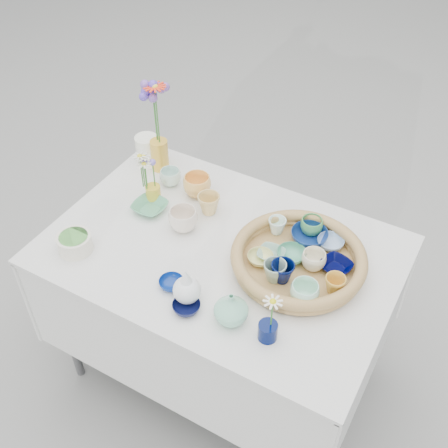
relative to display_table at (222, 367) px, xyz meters
The scene contains 34 objects.
ground 0.00m from the display_table, ahead, with size 80.00×80.00×0.00m, color gray.
display_table is the anchor object (origin of this frame).
wicker_tray 0.85m from the display_table, 10.12° to the left, with size 0.47×0.47×0.08m, color olive, non-canonical shape.
tray_ceramic_0 0.87m from the display_table, 33.78° to the left, with size 0.13×0.13×0.04m, color navy.
tray_ceramic_1 0.90m from the display_table, 13.13° to the left, with size 0.11×0.11×0.03m, color black.
tray_ceramic_2 0.92m from the display_table, ahead, with size 0.07×0.07×0.07m, color gold.
tray_ceramic_3 0.84m from the display_table, 14.57° to the left, with size 0.10×0.10×0.03m, color #4A9B76.
tray_ceramic_4 0.86m from the display_table, 12.81° to the right, with size 0.08×0.08×0.07m, color #8DB097.
tray_ceramic_5 0.82m from the display_table, 11.44° to the left, with size 0.09×0.09×0.02m, color #86B39D.
tray_ceramic_6 0.84m from the display_table, 47.78° to the left, with size 0.07×0.07×0.06m, color white.
tray_ceramic_7 0.88m from the display_table, 10.56° to the left, with size 0.09×0.09×0.07m, color #F8EECB.
tray_ceramic_8 0.89m from the display_table, 28.90° to the left, with size 0.10×0.10×0.03m, color #97B8DB.
tray_ceramic_9 0.86m from the display_table, ahead, with size 0.08×0.08×0.08m, color #020B3C.
tray_ceramic_10 0.81m from the display_table, ahead, with size 0.09×0.09×0.03m, color #D6D27A.
tray_ceramic_11 0.90m from the display_table, 14.13° to the right, with size 0.09×0.09×0.07m, color #B0EFD1.
tray_ceramic_12 0.88m from the display_table, 40.73° to the left, with size 0.08×0.08×0.06m, color #439C55.
loose_ceramic_0 0.87m from the display_table, 137.00° to the left, with size 0.11×0.11×0.09m, color #FCB959.
loose_ceramic_1 0.83m from the display_table, 133.21° to the left, with size 0.09×0.09×0.08m, color #DDBA6C.
loose_ceramic_2 0.86m from the display_table, behind, with size 0.13×0.13×0.03m, color #57A478.
loose_ceramic_3 0.83m from the display_table, behind, with size 0.11×0.11×0.09m, color #EFDDC7.
loose_ceramic_4 0.82m from the display_table, 103.63° to the right, with size 0.08×0.08×0.03m, color navy.
loose_ceramic_5 0.91m from the display_table, 148.59° to the left, with size 0.09×0.09×0.07m, color silver.
loose_ceramic_6 0.84m from the display_table, 82.11° to the right, with size 0.09×0.09×0.03m, color #090E35.
fluted_bowl 0.96m from the display_table, 149.95° to the right, with size 0.13×0.13×0.07m, color silver, non-canonical shape.
bud_vase_paleblue 0.88m from the display_table, 85.40° to the right, with size 0.09×0.09×0.14m, color white, non-canonical shape.
bud_vase_seafoam 0.88m from the display_table, 54.73° to the right, with size 0.11×0.11×0.12m, color #83D0AA.
bud_vase_cobalt 0.90m from the display_table, 40.12° to the right, with size 0.06×0.06×0.06m, color #000B3C.
single_daisy 0.97m from the display_table, 38.95° to the right, with size 0.07×0.07×0.13m, color white, non-canonical shape.
tall_vase_yellow 1.00m from the display_table, 147.68° to the left, with size 0.07×0.07×0.14m, color gold.
gerbera 1.16m from the display_table, 147.52° to the left, with size 0.10×0.10×0.27m, color #FF3B1C, non-canonical shape.
hydrangea 1.16m from the display_table, 147.60° to the left, with size 0.09×0.09×0.31m, color #5D42C9, non-canonical shape.
white_pitcher 1.03m from the display_table, 150.63° to the left, with size 0.14×0.10×0.13m, color white, non-canonical shape.
daisy_cup 0.89m from the display_table, 163.59° to the left, with size 0.06×0.06×0.06m, color gold.
daisy_posy 0.99m from the display_table, 164.55° to the left, with size 0.08×0.08×0.16m, color silver, non-canonical shape.
Camera 1 is at (0.72, -1.25, 2.21)m, focal length 45.00 mm.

